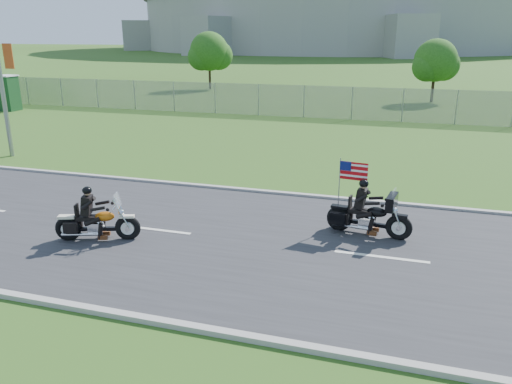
% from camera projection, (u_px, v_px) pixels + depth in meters
% --- Properties ---
extents(ground, '(420.00, 420.00, 0.00)m').
position_uv_depth(ground, '(223.00, 239.00, 12.89)').
color(ground, '#2A4716').
rests_on(ground, ground).
extents(road, '(120.00, 8.00, 0.04)m').
position_uv_depth(road, '(223.00, 239.00, 12.88)').
color(road, '#28282B').
rests_on(road, ground).
extents(curb_north, '(120.00, 0.18, 0.12)m').
position_uv_depth(curb_north, '(265.00, 192.00, 16.57)').
color(curb_north, '#9E9B93').
rests_on(curb_north, ground).
extents(curb_south, '(120.00, 0.18, 0.12)m').
position_uv_depth(curb_south, '(145.00, 319.00, 9.18)').
color(curb_south, '#9E9B93').
rests_on(curb_south, ground).
extents(fence, '(60.00, 0.03, 2.00)m').
position_uv_depth(fence, '(258.00, 100.00, 32.21)').
color(fence, gray).
rests_on(fence, ground).
extents(stadium, '(140.40, 140.40, 29.20)m').
position_uv_depth(stadium, '(342.00, 1.00, 168.73)').
color(stadium, '#A3A099').
rests_on(stadium, ground).
extents(porta_toilet_a, '(1.10, 1.10, 2.30)m').
position_uv_depth(porta_toilet_a, '(8.00, 94.00, 34.13)').
color(porta_toilet_a, '#143F1A').
rests_on(porta_toilet_a, ground).
extents(tree_fence_near, '(3.52, 3.28, 4.75)m').
position_uv_depth(tree_fence_near, '(436.00, 63.00, 37.71)').
color(tree_fence_near, '#382316').
rests_on(tree_fence_near, ground).
extents(tree_fence_mid, '(3.96, 3.69, 5.30)m').
position_uv_depth(tree_fence_mid, '(210.00, 53.00, 46.79)').
color(tree_fence_mid, '#382316').
rests_on(tree_fence_mid, ground).
extents(motorcycle_lead, '(2.10, 0.99, 1.46)m').
position_uv_depth(motorcycle_lead, '(96.00, 224.00, 12.67)').
color(motorcycle_lead, black).
rests_on(motorcycle_lead, ground).
extents(motorcycle_follow, '(2.25, 0.83, 1.88)m').
position_uv_depth(motorcycle_follow, '(368.00, 217.00, 12.98)').
color(motorcycle_follow, black).
rests_on(motorcycle_follow, ground).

